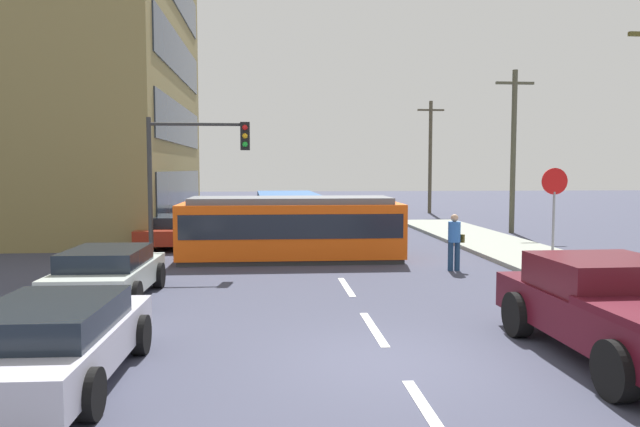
% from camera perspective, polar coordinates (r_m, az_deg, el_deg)
% --- Properties ---
extents(ground_plane, '(120.00, 120.00, 0.00)m').
position_cam_1_polar(ground_plane, '(19.26, 1.00, -4.67)').
color(ground_plane, '#3C3E52').
extents(sidewalk_curb_right, '(3.20, 36.00, 0.14)m').
position_cam_1_polar(sidewalk_curb_right, '(17.54, 25.25, -5.74)').
color(sidewalk_curb_right, gray).
rests_on(sidewalk_curb_right, ground).
extents(lane_stripe_0, '(0.16, 2.40, 0.01)m').
position_cam_1_polar(lane_stripe_0, '(7.79, 10.43, -18.40)').
color(lane_stripe_0, silver).
rests_on(lane_stripe_0, ground).
extents(lane_stripe_1, '(0.16, 2.40, 0.01)m').
position_cam_1_polar(lane_stripe_1, '(11.50, 5.10, -10.84)').
color(lane_stripe_1, silver).
rests_on(lane_stripe_1, ground).
extents(lane_stripe_2, '(0.16, 2.40, 0.01)m').
position_cam_1_polar(lane_stripe_2, '(15.35, 2.52, -6.97)').
color(lane_stripe_2, silver).
rests_on(lane_stripe_2, ground).
extents(lane_stripe_3, '(0.16, 2.40, 0.01)m').
position_cam_1_polar(lane_stripe_3, '(25.80, -0.49, -2.38)').
color(lane_stripe_3, silver).
rests_on(lane_stripe_3, ground).
extents(lane_stripe_4, '(0.16, 2.40, 0.01)m').
position_cam_1_polar(lane_stripe_4, '(31.75, -1.30, -1.12)').
color(lane_stripe_4, silver).
rests_on(lane_stripe_4, ground).
extents(corner_building, '(16.11, 15.57, 19.20)m').
position_cam_1_polar(corner_building, '(32.81, -27.81, 15.41)').
color(corner_building, olive).
rests_on(corner_building, ground).
extents(streetcar_tram, '(7.22, 2.58, 2.07)m').
position_cam_1_polar(streetcar_tram, '(19.66, -2.78, -1.34)').
color(streetcar_tram, '#F05410').
rests_on(streetcar_tram, ground).
extents(city_bus, '(2.71, 5.69, 1.94)m').
position_cam_1_polar(city_bus, '(26.38, -3.15, 0.17)').
color(city_bus, '#254F8D').
rests_on(city_bus, ground).
extents(pedestrian_crossing, '(0.50, 0.36, 1.67)m').
position_cam_1_polar(pedestrian_crossing, '(18.03, 12.65, -2.36)').
color(pedestrian_crossing, navy).
rests_on(pedestrian_crossing, ground).
extents(pickup_truck_parked, '(2.34, 5.03, 1.55)m').
position_cam_1_polar(pickup_truck_parked, '(10.55, 26.61, -8.23)').
color(pickup_truck_parked, '#4D0E1B').
rests_on(pickup_truck_parked, ground).
extents(parked_sedan_near, '(2.04, 4.31, 1.19)m').
position_cam_1_polar(parked_sedan_near, '(9.25, -24.01, -10.98)').
color(parked_sedan_near, silver).
rests_on(parked_sedan_near, ground).
extents(parked_sedan_mid, '(2.05, 4.13, 1.19)m').
position_cam_1_polar(parked_sedan_mid, '(14.64, -19.49, -5.31)').
color(parked_sedan_mid, silver).
rests_on(parked_sedan_mid, ground).
extents(parked_sedan_far, '(2.15, 4.42, 1.19)m').
position_cam_1_polar(parked_sedan_far, '(23.95, -14.08, -1.53)').
color(parked_sedan_far, maroon).
rests_on(parked_sedan_far, ground).
extents(parked_sedan_furthest, '(2.16, 4.40, 1.19)m').
position_cam_1_polar(parked_sedan_furthest, '(29.46, -10.94, -0.41)').
color(parked_sedan_furthest, silver).
rests_on(parked_sedan_furthest, ground).
extents(stop_sign, '(0.76, 0.07, 2.88)m').
position_cam_1_polar(stop_sign, '(18.42, 21.36, 1.49)').
color(stop_sign, gray).
rests_on(stop_sign, sidewalk_curb_right).
extents(traffic_light_mast, '(3.06, 0.33, 4.53)m').
position_cam_1_polar(traffic_light_mast, '(18.46, -12.02, 4.85)').
color(traffic_light_mast, '#333333').
rests_on(traffic_light_mast, ground).
extents(utility_pole_mid, '(1.80, 0.24, 7.52)m').
position_cam_1_polar(utility_pole_mid, '(29.34, 17.90, 5.92)').
color(utility_pole_mid, '#4F4E3B').
rests_on(utility_pole_mid, ground).
extents(utility_pole_far, '(1.80, 0.24, 7.51)m').
position_cam_1_polar(utility_pole_far, '(41.16, 10.43, 5.52)').
color(utility_pole_far, brown).
rests_on(utility_pole_far, ground).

